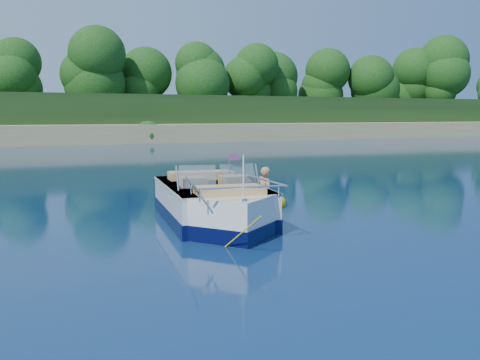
{
  "coord_description": "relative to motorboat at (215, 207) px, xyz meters",
  "views": [
    {
      "loc": [
        -3.78,
        -7.19,
        2.28
      ],
      "look_at": [
        1.01,
        3.49,
        0.85
      ],
      "focal_mm": 40.0,
      "sensor_mm": 36.0,
      "label": 1
    }
  ],
  "objects": [
    {
      "name": "boy",
      "position": [
        1.9,
        1.53,
        -0.35
      ],
      "size": [
        0.57,
        0.8,
        1.44
      ],
      "primitive_type": "imported",
      "rotation": [
        0.0,
        -0.17,
        1.95
      ],
      "color": "tan",
      "rests_on": "ground"
    },
    {
      "name": "ground",
      "position": [
        -0.27,
        -3.15,
        -0.35
      ],
      "size": [
        160.0,
        160.0,
        0.0
      ],
      "primitive_type": "plane",
      "color": "#091D40",
      "rests_on": "ground"
    },
    {
      "name": "tow_tube",
      "position": [
        1.87,
        1.59,
        -0.26
      ],
      "size": [
        1.61,
        1.61,
        0.34
      ],
      "rotation": [
        0.0,
        0.0,
        -0.32
      ],
      "color": "#FFAF00",
      "rests_on": "ground"
    },
    {
      "name": "motorboat",
      "position": [
        0.0,
        0.0,
        0.0
      ],
      "size": [
        2.41,
        5.44,
        1.82
      ],
      "rotation": [
        0.0,
        0.0,
        -0.13
      ],
      "color": "white",
      "rests_on": "ground"
    },
    {
      "name": "treeline",
      "position": [
        -0.23,
        37.86,
        5.2
      ],
      "size": [
        150.0,
        7.12,
        8.19
      ],
      "color": "black",
      "rests_on": "ground"
    },
    {
      "name": "shoreline",
      "position": [
        -0.27,
        60.62,
        0.62
      ],
      "size": [
        170.0,
        59.0,
        6.0
      ],
      "color": "#948256",
      "rests_on": "ground"
    }
  ]
}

